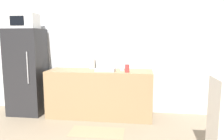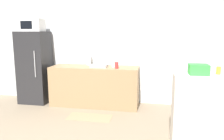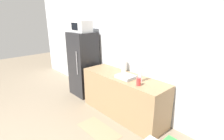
# 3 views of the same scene
# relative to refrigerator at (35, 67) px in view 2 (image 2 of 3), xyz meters

# --- Properties ---
(wall_back) EXTENTS (8.00, 0.06, 2.60)m
(wall_back) POSITION_rel_refrigerator_xyz_m (1.14, 0.37, 0.46)
(wall_back) COLOR silver
(wall_back) RESTS_ON ground_plane
(refrigerator) EXTENTS (0.66, 0.61, 1.67)m
(refrigerator) POSITION_rel_refrigerator_xyz_m (0.00, 0.00, 0.00)
(refrigerator) COLOR #232326
(refrigerator) RESTS_ON ground_plane
(microwave) EXTENTS (0.50, 0.34, 0.29)m
(microwave) POSITION_rel_refrigerator_xyz_m (-0.00, -0.00, 0.98)
(microwave) COLOR white
(microwave) RESTS_ON refrigerator
(counter) EXTENTS (1.97, 0.62, 0.89)m
(counter) POSITION_rel_refrigerator_xyz_m (1.46, -0.00, -0.39)
(counter) COLOR #937551
(counter) RESTS_ON ground_plane
(sink_basin) EXTENTS (0.36, 0.29, 0.06)m
(sink_basin) POSITION_rel_refrigerator_xyz_m (1.58, -0.06, 0.09)
(sink_basin) COLOR #9EA3A8
(sink_basin) RESTS_ON counter
(bottle_tall) EXTENTS (0.08, 0.08, 0.30)m
(bottle_tall) POSITION_rel_refrigerator_xyz_m (1.88, 0.01, 0.21)
(bottle_tall) COLOR silver
(bottle_tall) RESTS_ON counter
(bottle_short) EXTENTS (0.08, 0.08, 0.14)m
(bottle_short) POSITION_rel_refrigerator_xyz_m (1.99, -0.16, 0.13)
(bottle_short) COLOR red
(bottle_short) RESTS_ON counter
(shelf_cabinet) EXTENTS (0.77, 0.41, 1.06)m
(shelf_cabinet) POSITION_rel_refrigerator_xyz_m (3.43, -1.51, -0.30)
(shelf_cabinet) COLOR silver
(shelf_cabinet) RESTS_ON ground_plane
(basket) EXTENTS (0.26, 0.23, 0.15)m
(basket) POSITION_rel_refrigerator_xyz_m (3.37, -1.48, 0.30)
(basket) COLOR green
(basket) RESTS_ON shelf_cabinet
(jar) EXTENTS (0.06, 0.06, 0.11)m
(jar) POSITION_rel_refrigerator_xyz_m (3.66, -1.40, 0.28)
(jar) COLOR yellow
(jar) RESTS_ON shelf_cabinet
(paper_towel_roll) EXTENTS (0.11, 0.11, 0.26)m
(paper_towel_roll) POSITION_rel_refrigerator_xyz_m (1.26, 0.23, 0.19)
(paper_towel_roll) COLOR white
(paper_towel_roll) RESTS_ON counter
(kitchen_rug) EXTENTS (0.87, 0.42, 0.01)m
(kitchen_rug) POSITION_rel_refrigerator_xyz_m (1.55, -0.75, -0.83)
(kitchen_rug) COLOR #937A5B
(kitchen_rug) RESTS_ON ground_plane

